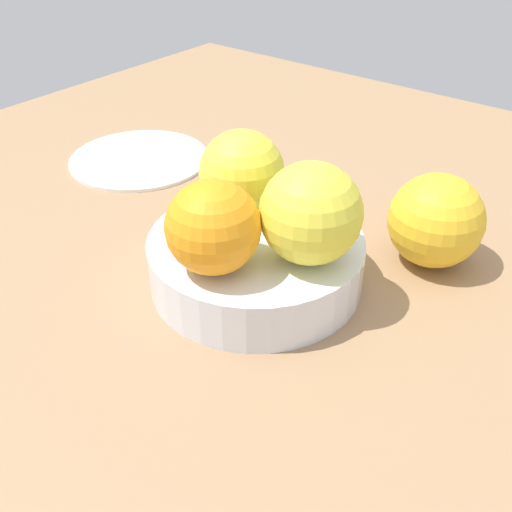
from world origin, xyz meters
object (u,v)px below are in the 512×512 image
at_px(orange_in_bowl_2, 311,214).
at_px(orange_loose_0, 436,221).
at_px(orange_in_bowl_1, 242,172).
at_px(side_plate, 139,157).
at_px(orange_in_bowl_0, 217,229).
at_px(fruit_bowl, 256,261).

xyz_separation_m(orange_in_bowl_2, orange_loose_0, (0.06, 0.12, -0.04)).
xyz_separation_m(orange_in_bowl_1, side_plate, (-0.22, 0.07, -0.08)).
bearing_deg(orange_in_bowl_0, orange_loose_0, 60.05).
relative_size(fruit_bowl, orange_in_bowl_1, 2.45).
relative_size(fruit_bowl, orange_loose_0, 2.16).
xyz_separation_m(fruit_bowl, orange_in_bowl_1, (-0.04, 0.03, 0.06)).
xyz_separation_m(fruit_bowl, orange_loose_0, (0.11, 0.12, 0.02)).
height_order(orange_in_bowl_2, orange_loose_0, orange_in_bowl_2).
bearing_deg(orange_in_bowl_0, fruit_bowl, 94.34).
xyz_separation_m(orange_in_bowl_0, side_plate, (-0.27, 0.16, -0.08)).
relative_size(orange_in_bowl_0, orange_loose_0, 0.86).
xyz_separation_m(fruit_bowl, orange_in_bowl_2, (0.05, 0.01, 0.06)).
height_order(fruit_bowl, orange_in_bowl_1, orange_in_bowl_1).
relative_size(fruit_bowl, orange_in_bowl_0, 2.51).
bearing_deg(orange_loose_0, side_plate, -176.77).
bearing_deg(orange_in_bowl_0, side_plate, 149.85).
distance_m(orange_in_bowl_2, orange_loose_0, 0.14).
relative_size(orange_in_bowl_0, orange_in_bowl_1, 0.97).
height_order(orange_in_bowl_1, side_plate, orange_in_bowl_1).
distance_m(orange_in_bowl_2, side_plate, 0.34).
bearing_deg(fruit_bowl, orange_in_bowl_2, 5.81).
xyz_separation_m(fruit_bowl, orange_in_bowl_0, (0.00, -0.05, 0.06)).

